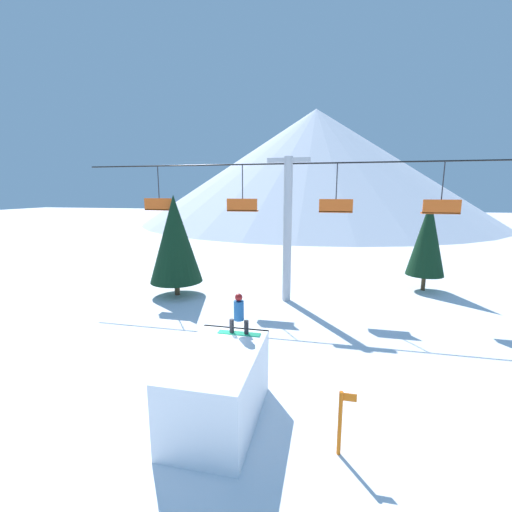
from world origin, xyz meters
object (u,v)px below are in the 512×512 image
at_px(snow_ramp, 219,387).
at_px(pine_tree_near, 175,239).
at_px(snowboarder, 239,314).
at_px(trail_marker, 341,421).

distance_m(snow_ramp, pine_tree_near, 12.84).
relative_size(snowboarder, pine_tree_near, 0.22).
height_order(snow_ramp, trail_marker, snow_ramp).
bearing_deg(pine_tree_near, snow_ramp, -59.56).
bearing_deg(snow_ramp, pine_tree_near, 120.44).
height_order(snow_ramp, pine_tree_near, pine_tree_near).
bearing_deg(trail_marker, snow_ramp, 170.07).
height_order(snowboarder, pine_tree_near, pine_tree_near).
relative_size(snow_ramp, snowboarder, 2.76).
bearing_deg(snow_ramp, trail_marker, -9.93).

